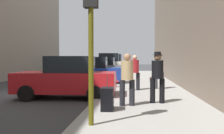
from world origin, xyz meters
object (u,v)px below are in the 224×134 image
at_px(duffel_bag, 152,79).
at_px(pedestrian_with_beanie, 159,69).
at_px(pedestrian_in_red_jacket, 135,71).
at_px(pedestrian_with_fedora, 157,75).
at_px(parked_gray_coupe, 102,68).
at_px(pedestrian_in_tan_coat, 127,77).
at_px(parked_bronze_suv, 112,63).
at_px(parked_red_hatchback, 67,78).
at_px(traffic_light, 91,12).
at_px(fire_hydrant, 115,81).
at_px(parked_white_van, 108,65).
at_px(rolling_suitcase, 107,99).
at_px(parked_blue_sedan, 89,72).

bearing_deg(duffel_bag, pedestrian_with_beanie, -89.46).
bearing_deg(pedestrian_in_red_jacket, pedestrian_with_fedora, -77.41).
xyz_separation_m(parked_gray_coupe, pedestrian_with_fedora, (3.65, -13.06, 0.29)).
distance_m(pedestrian_in_tan_coat, pedestrian_with_fedora, 1.18).
bearing_deg(parked_bronze_suv, parked_red_hatchback, -90.00).
bearing_deg(pedestrian_with_fedora, pedestrian_in_tan_coat, -150.70).
bearing_deg(traffic_light, fire_hydrant, 90.37).
bearing_deg(pedestrian_with_fedora, parked_white_van, 101.43).
xyz_separation_m(parked_red_hatchback, pedestrian_in_tan_coat, (2.62, -2.27, 0.26)).
distance_m(parked_gray_coupe, parked_bronze_suv, 10.48).
distance_m(pedestrian_in_tan_coat, duffel_bag, 8.94).
bearing_deg(parked_white_van, rolling_suitcase, -83.95).
height_order(parked_bronze_suv, pedestrian_in_red_jacket, parked_bronze_suv).
bearing_deg(rolling_suitcase, traffic_light, -96.75).
bearing_deg(parked_red_hatchback, parked_blue_sedan, 90.00).
bearing_deg(pedestrian_in_red_jacket, rolling_suitcase, -99.71).
relative_size(parked_blue_sedan, pedestrian_in_red_jacket, 2.49).
xyz_separation_m(traffic_light, rolling_suitcase, (0.20, 1.68, -2.27)).
distance_m(parked_white_van, fire_hydrant, 13.51).
distance_m(pedestrian_in_red_jacket, rolling_suitcase, 4.91).
xyz_separation_m(traffic_light, duffel_bag, (2.22, 11.22, -2.47)).
bearing_deg(parked_bronze_suv, traffic_light, -86.01).
xyz_separation_m(parked_white_van, duffel_bag, (4.07, -9.82, -0.74)).
bearing_deg(traffic_light, parked_blue_sedan, 100.45).
bearing_deg(parked_red_hatchback, parked_gray_coupe, 90.00).
height_order(parked_blue_sedan, parked_white_van, parked_white_van).
distance_m(parked_red_hatchback, traffic_light, 5.41).
bearing_deg(parked_blue_sedan, traffic_light, -79.55).
bearing_deg(pedestrian_with_beanie, parked_blue_sedan, 144.52).
bearing_deg(rolling_suitcase, pedestrian_with_beanie, 69.31).
relative_size(parked_red_hatchback, parked_blue_sedan, 1.00).
bearing_deg(fire_hydrant, parked_blue_sedan, 127.12).
distance_m(pedestrian_in_red_jacket, duffel_bag, 4.96).
distance_m(fire_hydrant, rolling_suitcase, 5.99).
bearing_deg(pedestrian_with_fedora, pedestrian_in_red_jacket, 102.59).
relative_size(fire_hydrant, pedestrian_in_tan_coat, 0.41).
height_order(fire_hydrant, rolling_suitcase, rolling_suitcase).
bearing_deg(traffic_light, parked_red_hatchback, 111.49).
distance_m(parked_red_hatchback, pedestrian_in_red_jacket, 3.38).
bearing_deg(pedestrian_with_fedora, parked_red_hatchback, 155.10).
height_order(parked_white_van, traffic_light, traffic_light).
xyz_separation_m(parked_red_hatchback, pedestrian_with_beanie, (4.11, 2.41, 0.29)).
relative_size(parked_white_van, duffel_bag, 10.57).
xyz_separation_m(parked_gray_coupe, rolling_suitcase, (2.05, -14.40, -0.36)).
relative_size(fire_hydrant, pedestrian_with_beanie, 0.40).
distance_m(pedestrian_in_tan_coat, rolling_suitcase, 1.13).
bearing_deg(parked_red_hatchback, duffel_bag, 58.01).
height_order(parked_gray_coupe, parked_white_van, parked_white_van).
height_order(parked_blue_sedan, pedestrian_with_beanie, pedestrian_with_beanie).
distance_m(parked_blue_sedan, traffic_light, 10.39).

